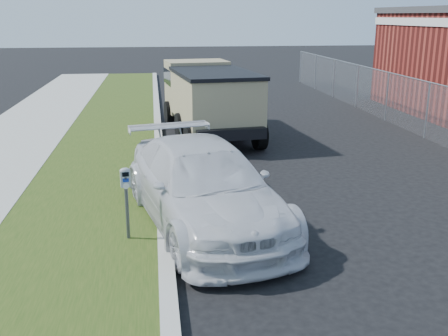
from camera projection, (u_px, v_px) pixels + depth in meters
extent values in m
plane|color=black|center=(306.00, 232.00, 9.63)|extent=(120.00, 120.00, 0.00)
cube|color=gray|center=(162.00, 199.00, 11.18)|extent=(0.25, 50.00, 0.15)
cube|color=#243D10|center=(86.00, 202.00, 10.98)|extent=(3.00, 50.00, 0.13)
plane|color=slate|center=(427.00, 111.00, 16.81)|extent=(0.00, 30.00, 30.00)
cylinder|color=gray|center=(430.00, 82.00, 16.56)|extent=(0.04, 30.00, 0.04)
cylinder|color=gray|center=(427.00, 111.00, 16.81)|extent=(0.06, 0.06, 1.80)
cylinder|color=gray|center=(387.00, 97.00, 19.66)|extent=(0.06, 0.06, 1.80)
cylinder|color=gray|center=(357.00, 86.00, 22.52)|extent=(0.06, 0.06, 1.80)
cylinder|color=gray|center=(334.00, 78.00, 25.37)|extent=(0.06, 0.06, 1.80)
cylinder|color=gray|center=(315.00, 72.00, 28.22)|extent=(0.06, 0.06, 1.80)
cylinder|color=gray|center=(300.00, 67.00, 31.08)|extent=(0.06, 0.06, 1.80)
cylinder|color=#3F4247|center=(127.00, 213.00, 8.95)|extent=(0.07, 0.07, 0.93)
cube|color=gray|center=(125.00, 179.00, 8.77)|extent=(0.18, 0.13, 0.28)
ellipsoid|color=gray|center=(125.00, 171.00, 8.74)|extent=(0.19, 0.14, 0.11)
cube|color=black|center=(125.00, 174.00, 8.69)|extent=(0.11, 0.02, 0.07)
cube|color=#0D2999|center=(126.00, 180.00, 8.72)|extent=(0.10, 0.02, 0.06)
cylinder|color=silver|center=(126.00, 186.00, 8.75)|extent=(0.10, 0.02, 0.10)
cube|color=#3F4247|center=(126.00, 179.00, 8.72)|extent=(0.04, 0.01, 0.05)
imported|color=silver|center=(204.00, 185.00, 9.84)|extent=(3.28, 5.67, 1.54)
cube|color=black|center=(210.00, 117.00, 17.12)|extent=(2.64, 5.95, 0.31)
cube|color=#8B7E5A|center=(197.00, 86.00, 18.83)|extent=(2.29, 1.85, 1.80)
cube|color=black|center=(197.00, 76.00, 18.73)|extent=(2.32, 1.88, 0.54)
cube|color=#8B7E5A|center=(215.00, 97.00, 16.24)|extent=(2.58, 4.00, 1.44)
cube|color=black|center=(215.00, 73.00, 16.03)|extent=(2.68, 4.10, 0.11)
cube|color=black|center=(193.00, 105.00, 19.86)|extent=(2.16, 0.39, 0.27)
cylinder|color=black|center=(170.00, 114.00, 18.77)|extent=(0.39, 0.93, 0.90)
cylinder|color=black|center=(225.00, 111.00, 19.26)|extent=(0.39, 0.93, 0.90)
cylinder|color=black|center=(181.00, 127.00, 16.51)|extent=(0.39, 0.93, 0.90)
cylinder|color=black|center=(244.00, 124.00, 17.00)|extent=(0.39, 0.93, 0.90)
cylinder|color=black|center=(191.00, 138.00, 15.01)|extent=(0.39, 0.93, 0.90)
cylinder|color=black|center=(259.00, 134.00, 15.50)|extent=(0.39, 0.93, 0.90)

